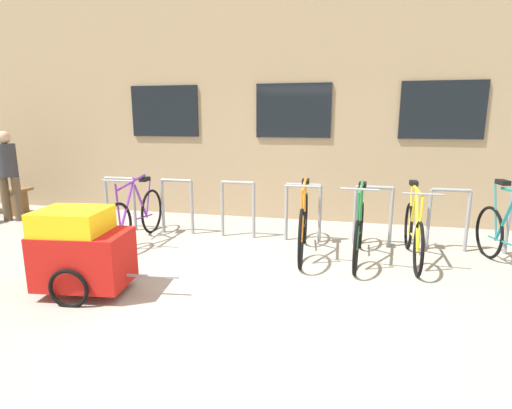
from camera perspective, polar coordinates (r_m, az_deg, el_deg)
The scene contains 10 objects.
ground_plane at distance 4.40m, azimuth -0.61°, elevation -12.08°, with size 42.00×42.00×0.00m, color #9E998E.
storefront_building at distance 10.33m, azimuth 7.80°, elevation 20.01°, with size 28.00×6.20×6.48m.
bike_rack at distance 5.98m, azimuth 6.71°, elevation -0.34°, with size 6.55×0.05×0.88m.
bicycle_teal at distance 5.68m, azimuth 32.53°, elevation -4.28°, with size 0.44×1.76×1.08m.
bicycle_orange at distance 5.49m, azimuth 6.75°, elevation -2.77°, with size 0.44×1.84×1.04m.
bicycle_purple at distance 6.23m, azimuth -16.63°, elevation -1.58°, with size 0.44×1.75×1.02m.
bicycle_yellow at distance 5.57m, azimuth 21.45°, elevation -3.64°, with size 0.44×1.73×1.01m.
bicycle_green at distance 5.41m, azimuth 14.42°, elevation -3.61°, with size 0.44×1.74×1.04m.
bike_trailer at distance 4.55m, azimuth -23.52°, elevation -6.02°, with size 1.48×0.74×0.92m.
person_by_bench at distance 8.33m, azimuth -31.78°, elevation 4.18°, with size 0.36×0.32×1.59m.
Camera 1 is at (0.92, -3.91, 1.80)m, focal length 28.16 mm.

